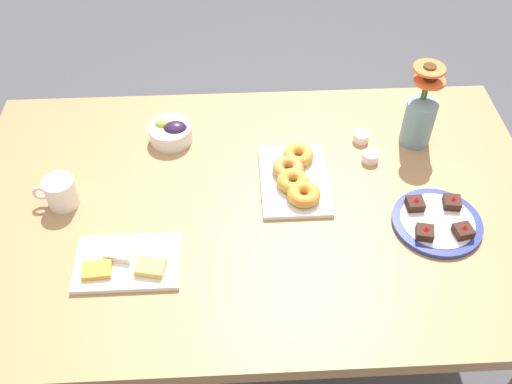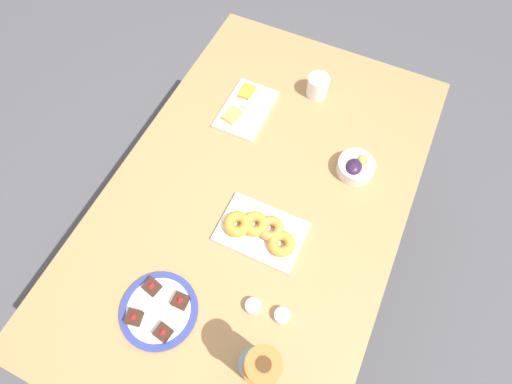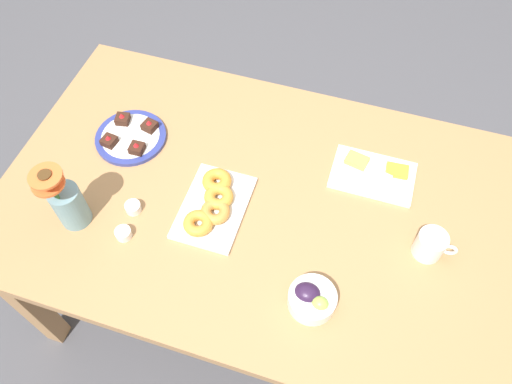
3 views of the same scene
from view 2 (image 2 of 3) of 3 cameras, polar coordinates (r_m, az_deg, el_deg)
ground_plane at (r=2.08m, az=0.00°, el=-9.87°), size 6.00×6.00×0.00m
dining_table at (r=1.46m, az=0.00°, el=-2.24°), size 1.60×1.00×0.74m
coffee_mug at (r=1.64m, az=8.83°, el=14.79°), size 0.12×0.08×0.09m
grape_bowl at (r=1.46m, az=14.04°, el=3.50°), size 0.13×0.13×0.07m
cheese_platter at (r=1.59m, az=-1.46°, el=11.87°), size 0.26×0.17×0.03m
croissant_platter at (r=1.31m, az=0.65°, el=-5.52°), size 0.19×0.28×0.05m
jam_cup_honey at (r=1.25m, az=-0.43°, el=-16.01°), size 0.05×0.05×0.03m
jam_cup_berry at (r=1.25m, az=3.74°, el=-17.22°), size 0.05×0.05×0.03m
dessert_plate at (r=1.29m, az=-13.73°, el=-16.08°), size 0.24×0.24×0.05m
flower_vase at (r=1.16m, az=0.08°, el=-23.63°), size 0.10×0.11×0.26m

